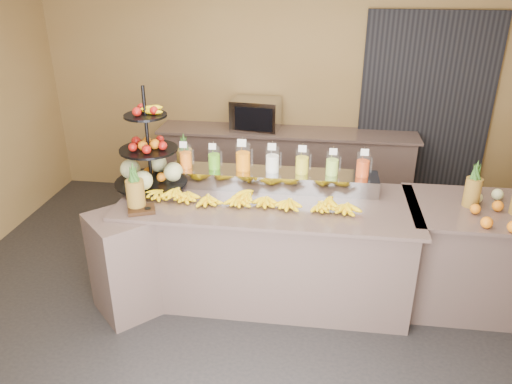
% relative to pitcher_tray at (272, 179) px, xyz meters
% --- Properties ---
extents(ground, '(6.00, 6.00, 0.00)m').
position_rel_pitcher_tray_xyz_m(ground, '(-0.00, -0.58, -1.01)').
color(ground, black).
rests_on(ground, ground).
extents(room_envelope, '(6.04, 5.02, 2.82)m').
position_rel_pitcher_tray_xyz_m(room_envelope, '(0.19, 0.21, 0.87)').
color(room_envelope, olive).
rests_on(room_envelope, ground).
extents(buffet_counter, '(2.75, 1.25, 0.93)m').
position_rel_pitcher_tray_xyz_m(buffet_counter, '(-0.12, -0.32, -0.54)').
color(buffet_counter, gray).
rests_on(buffet_counter, ground).
extents(right_counter, '(1.08, 0.88, 0.93)m').
position_rel_pitcher_tray_xyz_m(right_counter, '(1.70, -0.18, -0.54)').
color(right_counter, gray).
rests_on(right_counter, ground).
extents(back_ledge, '(3.10, 0.55, 0.93)m').
position_rel_pitcher_tray_xyz_m(back_ledge, '(-0.00, 1.67, -0.54)').
color(back_ledge, gray).
rests_on(back_ledge, ground).
extents(pitcher_tray, '(1.85, 0.30, 0.15)m').
position_rel_pitcher_tray_xyz_m(pitcher_tray, '(0.00, 0.00, 0.00)').
color(pitcher_tray, gray).
rests_on(pitcher_tray, buffet_counter).
extents(juice_pitcher_orange_a, '(0.11, 0.12, 0.27)m').
position_rel_pitcher_tray_xyz_m(juice_pitcher_orange_a, '(-0.78, -0.00, 0.17)').
color(juice_pitcher_orange_a, silver).
rests_on(juice_pitcher_orange_a, pitcher_tray).
extents(juice_pitcher_green, '(0.11, 0.11, 0.26)m').
position_rel_pitcher_tray_xyz_m(juice_pitcher_green, '(-0.52, -0.00, 0.16)').
color(juice_pitcher_green, silver).
rests_on(juice_pitcher_green, pitcher_tray).
extents(juice_pitcher_orange_b, '(0.13, 0.14, 0.32)m').
position_rel_pitcher_tray_xyz_m(juice_pitcher_orange_b, '(-0.26, -0.00, 0.18)').
color(juice_pitcher_orange_b, silver).
rests_on(juice_pitcher_orange_b, pitcher_tray).
extents(juice_pitcher_milk, '(0.12, 0.12, 0.29)m').
position_rel_pitcher_tray_xyz_m(juice_pitcher_milk, '(-0.00, -0.00, 0.17)').
color(juice_pitcher_milk, silver).
rests_on(juice_pitcher_milk, pitcher_tray).
extents(juice_pitcher_lemon, '(0.12, 0.12, 0.28)m').
position_rel_pitcher_tray_xyz_m(juice_pitcher_lemon, '(0.26, -0.00, 0.17)').
color(juice_pitcher_lemon, silver).
rests_on(juice_pitcher_lemon, pitcher_tray).
extents(juice_pitcher_lime, '(0.11, 0.11, 0.27)m').
position_rel_pitcher_tray_xyz_m(juice_pitcher_lime, '(0.52, -0.00, 0.17)').
color(juice_pitcher_lime, silver).
rests_on(juice_pitcher_lime, pitcher_tray).
extents(juice_pitcher_orange_c, '(0.11, 0.12, 0.28)m').
position_rel_pitcher_tray_xyz_m(juice_pitcher_orange_c, '(0.78, -0.00, 0.17)').
color(juice_pitcher_orange_c, silver).
rests_on(juice_pitcher_orange_c, pitcher_tray).
extents(banana_heap, '(1.82, 0.16, 0.15)m').
position_rel_pitcher_tray_xyz_m(banana_heap, '(-0.13, -0.36, -0.02)').
color(banana_heap, yellow).
rests_on(banana_heap, buffet_counter).
extents(fruit_stand, '(0.77, 0.77, 0.91)m').
position_rel_pitcher_tray_xyz_m(fruit_stand, '(-1.02, -0.14, 0.16)').
color(fruit_stand, black).
rests_on(fruit_stand, buffet_counter).
extents(condiment_caddy, '(0.26, 0.23, 0.03)m').
position_rel_pitcher_tray_xyz_m(condiment_caddy, '(-0.99, -0.63, -0.06)').
color(condiment_caddy, black).
rests_on(condiment_caddy, buffet_counter).
extents(pineapple_left_a, '(0.15, 0.15, 0.41)m').
position_rel_pitcher_tray_xyz_m(pineapple_left_a, '(-1.04, -0.58, 0.08)').
color(pineapple_left_a, brown).
rests_on(pineapple_left_a, buffet_counter).
extents(pineapple_left_b, '(0.14, 0.14, 0.43)m').
position_rel_pitcher_tray_xyz_m(pineapple_left_b, '(-0.83, 0.14, 0.09)').
color(pineapple_left_b, brown).
rests_on(pineapple_left_b, buffet_counter).
extents(right_fruit_pile, '(0.46, 0.44, 0.24)m').
position_rel_pitcher_tray_xyz_m(right_fruit_pile, '(1.81, -0.31, 0.00)').
color(right_fruit_pile, brown).
rests_on(right_fruit_pile, right_counter).
extents(oven_warmer, '(0.60, 0.45, 0.37)m').
position_rel_pitcher_tray_xyz_m(oven_warmer, '(-0.37, 1.67, 0.11)').
color(oven_warmer, gray).
rests_on(oven_warmer, back_ledge).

